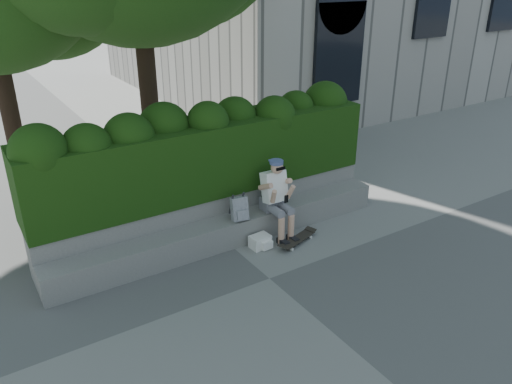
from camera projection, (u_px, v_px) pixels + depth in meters
ground at (269, 278)px, 7.48m from camera, size 80.00×80.00×0.00m
bench_ledge at (228, 232)px, 8.35m from camera, size 6.00×0.45×0.45m
planter_wall at (214, 213)px, 8.65m from camera, size 6.00×0.50×0.75m
hedge at (206, 156)px, 8.42m from camera, size 6.00×1.00×1.20m
person at (276, 195)px, 8.41m from camera, size 0.40×0.76×1.38m
skateboard at (298, 239)px, 8.43m from camera, size 0.80×0.42×0.08m
backpack_plaid at (239, 209)px, 8.18m from camera, size 0.29×0.18×0.39m
backpack_ground at (260, 241)px, 8.28m from camera, size 0.35×0.26×0.21m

